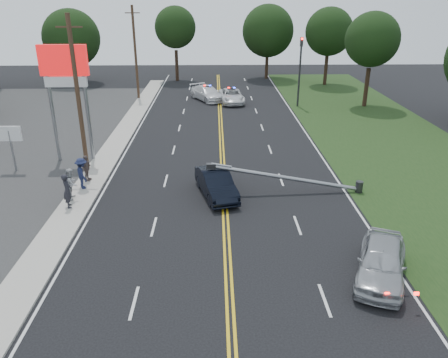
{
  "coord_description": "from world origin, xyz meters",
  "views": [
    {
      "loc": [
        -0.52,
        -15.72,
        10.97
      ],
      "look_at": [
        -0.05,
        6.2,
        1.7
      ],
      "focal_mm": 35.0,
      "sensor_mm": 36.0,
      "label": 1
    }
  ],
  "objects_px": {
    "utility_pole_mid": "(78,95)",
    "bystander_c": "(82,173)",
    "emergency_b": "(207,93)",
    "emergency_a": "(231,96)",
    "pylon_sign": "(65,76)",
    "fallen_streetlight": "(295,179)",
    "crashed_sedan": "(216,184)",
    "utility_pole_far": "(135,53)",
    "traffic_signal": "(300,66)",
    "bystander_a": "(67,191)",
    "small_sign": "(10,137)",
    "bystander_b": "(71,183)",
    "waiting_sedan": "(382,261)",
    "bystander_d": "(86,168)"
  },
  "relations": [
    {
      "from": "utility_pole_far",
      "to": "emergency_a",
      "type": "xyz_separation_m",
      "value": [
        10.52,
        -2.16,
        -4.36
      ]
    },
    {
      "from": "emergency_a",
      "to": "bystander_a",
      "type": "relative_size",
      "value": 2.69
    },
    {
      "from": "bystander_a",
      "to": "bystander_c",
      "type": "relative_size",
      "value": 1.02
    },
    {
      "from": "traffic_signal",
      "to": "emergency_a",
      "type": "xyz_separation_m",
      "value": [
        -6.98,
        1.84,
        -3.48
      ]
    },
    {
      "from": "utility_pole_far",
      "to": "crashed_sedan",
      "type": "relative_size",
      "value": 2.18
    },
    {
      "from": "emergency_a",
      "to": "bystander_c",
      "type": "relative_size",
      "value": 2.74
    },
    {
      "from": "bystander_b",
      "to": "bystander_c",
      "type": "bearing_deg",
      "value": -10.02
    },
    {
      "from": "crashed_sedan",
      "to": "waiting_sedan",
      "type": "height_order",
      "value": "waiting_sedan"
    },
    {
      "from": "waiting_sedan",
      "to": "emergency_a",
      "type": "height_order",
      "value": "waiting_sedan"
    },
    {
      "from": "utility_pole_mid",
      "to": "traffic_signal",
      "type": "bearing_deg",
      "value": 45.8
    },
    {
      "from": "pylon_sign",
      "to": "bystander_a",
      "type": "height_order",
      "value": "pylon_sign"
    },
    {
      "from": "waiting_sedan",
      "to": "bystander_d",
      "type": "distance_m",
      "value": 18.25
    },
    {
      "from": "emergency_b",
      "to": "bystander_c",
      "type": "relative_size",
      "value": 2.8
    },
    {
      "from": "emergency_a",
      "to": "emergency_b",
      "type": "height_order",
      "value": "emergency_b"
    },
    {
      "from": "crashed_sedan",
      "to": "utility_pole_far",
      "type": "bearing_deg",
      "value": 93.27
    },
    {
      "from": "small_sign",
      "to": "bystander_b",
      "type": "bearing_deg",
      "value": -41.8
    },
    {
      "from": "small_sign",
      "to": "utility_pole_mid",
      "type": "relative_size",
      "value": 0.31
    },
    {
      "from": "bystander_a",
      "to": "traffic_signal",
      "type": "bearing_deg",
      "value": -52.86
    },
    {
      "from": "traffic_signal",
      "to": "emergency_b",
      "type": "height_order",
      "value": "traffic_signal"
    },
    {
      "from": "pylon_sign",
      "to": "bystander_a",
      "type": "distance_m",
      "value": 9.43
    },
    {
      "from": "utility_pole_mid",
      "to": "waiting_sedan",
      "type": "distance_m",
      "value": 20.44
    },
    {
      "from": "crashed_sedan",
      "to": "bystander_c",
      "type": "height_order",
      "value": "bystander_c"
    },
    {
      "from": "emergency_b",
      "to": "emergency_a",
      "type": "bearing_deg",
      "value": -54.67
    },
    {
      "from": "waiting_sedan",
      "to": "bystander_b",
      "type": "relative_size",
      "value": 2.58
    },
    {
      "from": "emergency_b",
      "to": "bystander_b",
      "type": "distance_m",
      "value": 26.87
    },
    {
      "from": "bystander_a",
      "to": "fallen_streetlight",
      "type": "bearing_deg",
      "value": -99.33
    },
    {
      "from": "pylon_sign",
      "to": "utility_pole_far",
      "type": "xyz_separation_m",
      "value": [
        1.3,
        20.0,
        -0.91
      ]
    },
    {
      "from": "pylon_sign",
      "to": "emergency_b",
      "type": "bearing_deg",
      "value": 64.42
    },
    {
      "from": "crashed_sedan",
      "to": "emergency_a",
      "type": "relative_size",
      "value": 0.88
    },
    {
      "from": "emergency_a",
      "to": "emergency_b",
      "type": "bearing_deg",
      "value": 147.87
    },
    {
      "from": "fallen_streetlight",
      "to": "emergency_b",
      "type": "height_order",
      "value": "fallen_streetlight"
    },
    {
      "from": "utility_pole_far",
      "to": "waiting_sedan",
      "type": "relative_size",
      "value": 2.14
    },
    {
      "from": "small_sign",
      "to": "bystander_b",
      "type": "relative_size",
      "value": 1.71
    },
    {
      "from": "bystander_d",
      "to": "waiting_sedan",
      "type": "bearing_deg",
      "value": -113.49
    },
    {
      "from": "pylon_sign",
      "to": "fallen_streetlight",
      "type": "height_order",
      "value": "pylon_sign"
    },
    {
      "from": "utility_pole_mid",
      "to": "bystander_c",
      "type": "xyz_separation_m",
      "value": [
        0.66,
        -3.28,
        -4.01
      ]
    },
    {
      "from": "small_sign",
      "to": "crashed_sedan",
      "type": "height_order",
      "value": "small_sign"
    },
    {
      "from": "waiting_sedan",
      "to": "emergency_b",
      "type": "distance_m",
      "value": 34.57
    },
    {
      "from": "waiting_sedan",
      "to": "emergency_b",
      "type": "height_order",
      "value": "waiting_sedan"
    },
    {
      "from": "utility_pole_far",
      "to": "waiting_sedan",
      "type": "distance_m",
      "value": 38.15
    },
    {
      "from": "bystander_d",
      "to": "bystander_c",
      "type": "bearing_deg",
      "value": -164.86
    },
    {
      "from": "fallen_streetlight",
      "to": "emergency_a",
      "type": "relative_size",
      "value": 1.78
    },
    {
      "from": "utility_pole_mid",
      "to": "bystander_b",
      "type": "height_order",
      "value": "utility_pole_mid"
    },
    {
      "from": "emergency_b",
      "to": "bystander_c",
      "type": "height_order",
      "value": "bystander_c"
    },
    {
      "from": "emergency_a",
      "to": "bystander_d",
      "type": "xyz_separation_m",
      "value": [
        -9.93,
        -21.94,
        0.22
      ]
    },
    {
      "from": "utility_pole_mid",
      "to": "crashed_sedan",
      "type": "distance_m",
      "value": 10.64
    },
    {
      "from": "fallen_streetlight",
      "to": "crashed_sedan",
      "type": "distance_m",
      "value": 4.67
    },
    {
      "from": "small_sign",
      "to": "emergency_a",
      "type": "height_order",
      "value": "small_sign"
    },
    {
      "from": "pylon_sign",
      "to": "emergency_a",
      "type": "xyz_separation_m",
      "value": [
        11.82,
        17.84,
        -5.27
      ]
    },
    {
      "from": "small_sign",
      "to": "bystander_b",
      "type": "distance_m",
      "value": 7.16
    }
  ]
}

